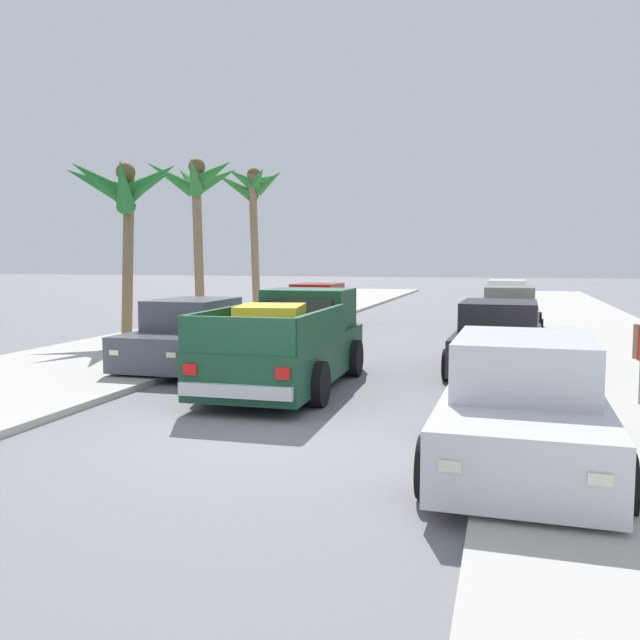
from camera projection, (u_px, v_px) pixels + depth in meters
The scene contains 15 objects.
ground_plane at pixel (243, 439), 8.95m from camera, with size 160.00×160.00×0.00m, color slate.
sidewalk_left at pixel (222, 330), 22.00m from camera, with size 5.21×60.00×0.12m, color #B2AFA8.
sidewalk_right at pixel (591, 342), 18.87m from camera, with size 5.21×60.00×0.12m, color #B2AFA8.
curb_left at pixel (256, 332), 21.67m from camera, with size 0.16×60.00×0.10m, color silver.
curb_right at pixel (547, 341), 19.20m from camera, with size 0.16×60.00×0.10m, color silver.
pickup_truck at pixel (289, 344), 12.58m from camera, with size 2.31×5.25×1.80m.
car_left_near at pixel (523, 407), 7.68m from camera, with size 2.08×4.28×1.54m.
car_right_near at pixel (499, 340), 14.10m from camera, with size 2.11×4.30×1.54m.
car_left_mid at pixel (318, 306), 24.11m from camera, with size 2.06×4.27×1.54m.
car_right_mid at pixel (192, 336), 14.76m from camera, with size 2.07×4.28×1.54m.
car_left_far at pixel (510, 312), 21.37m from camera, with size 2.11×4.30×1.54m.
car_right_far at pixel (507, 299), 28.06m from camera, with size 2.09×4.29×1.54m.
palm_tree_left_fore at pixel (197, 189), 25.26m from camera, with size 3.53×3.70×6.28m.
palm_tree_right_fore at pixel (125, 191), 19.22m from camera, with size 3.81×3.91×5.31m.
palm_tree_left_mid at pixel (252, 193), 30.78m from camera, with size 3.55×3.07×6.69m.
Camera 1 is at (3.42, -8.14, 2.43)m, focal length 37.10 mm.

